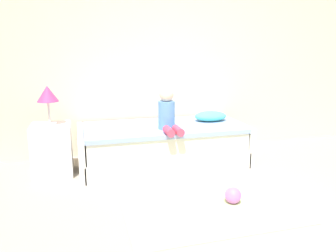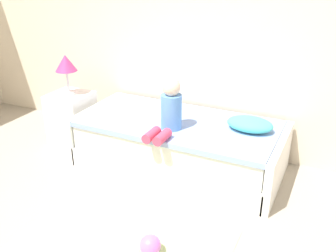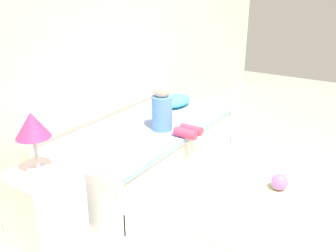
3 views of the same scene
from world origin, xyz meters
TOP-DOWN VIEW (x-y plane):
  - wall_rear at (0.00, 2.60)m, footprint 7.20×0.10m
  - bed at (-0.37, 2.00)m, footprint 2.11×1.00m
  - nightstand at (-1.72, 1.96)m, footprint 0.44×0.44m
  - table_lamp at (-1.72, 1.96)m, footprint 0.24×0.24m
  - child_figure at (-0.37, 1.77)m, footprint 0.20×0.51m
  - pillow at (0.33, 2.10)m, footprint 0.44×0.30m
  - toy_ball at (-0.01, 0.71)m, footprint 0.16×0.16m
  - area_rug at (-0.26, 0.70)m, footprint 1.60×1.10m

SIDE VIEW (x-z plane):
  - area_rug at x=-0.26m, z-range 0.00..0.01m
  - toy_ball at x=-0.01m, z-range 0.00..0.16m
  - bed at x=-0.37m, z-range 0.00..0.50m
  - nightstand at x=-1.72m, z-range 0.00..0.60m
  - pillow at x=0.33m, z-range 0.50..0.63m
  - child_figure at x=-0.37m, z-range 0.45..0.96m
  - table_lamp at x=-1.72m, z-range 0.71..1.16m
  - wall_rear at x=0.00m, z-range 0.00..2.90m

